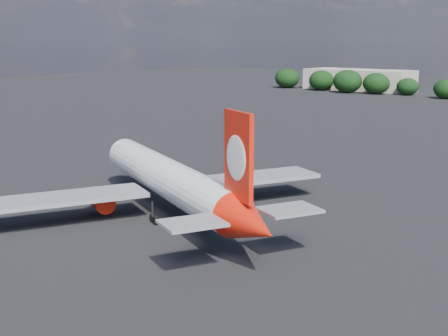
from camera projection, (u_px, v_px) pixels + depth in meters
The scene contains 3 objects.
ground at pixel (332, 158), 106.28m from camera, with size 500.00×500.00×0.00m, color black.
qantas_airliner at pixel (173, 182), 69.38m from camera, with size 40.22×38.78×13.83m.
terminal_building at pixel (359, 80), 245.44m from camera, with size 42.00×16.00×8.00m.
Camera 1 is at (52.74, -31.99, 19.93)m, focal length 50.00 mm.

